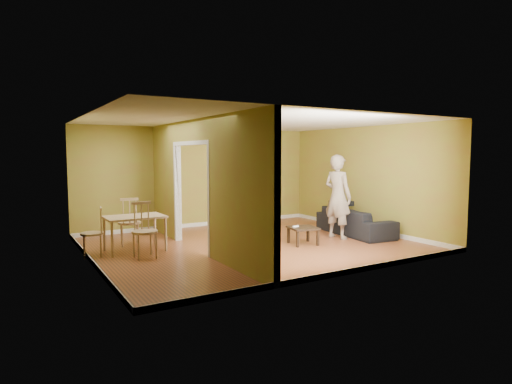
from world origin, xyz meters
TOP-DOWN VIEW (x-y plane):
  - room_shell at (0.00, 0.00)m, footprint 6.50×6.50m
  - partition at (-1.20, 0.00)m, footprint 0.22×5.50m
  - wall_speaker at (1.50, 2.69)m, footprint 0.10×0.10m
  - sofa at (2.70, -0.24)m, footprint 2.25×1.17m
  - person at (2.02, -0.38)m, footprint 0.92×0.78m
  - bookshelf at (0.87, 2.61)m, footprint 0.88×0.38m
  - paper_box_navy_a at (0.89, 2.56)m, footprint 0.46×0.30m
  - paper_box_teal at (0.81, 2.56)m, footprint 0.42×0.27m
  - paper_box_navy_b at (0.86, 2.56)m, footprint 0.44×0.28m
  - paper_box_navy_c at (0.88, 2.56)m, footprint 0.39×0.26m
  - coffee_table at (0.94, -0.52)m, footprint 0.56×0.56m
  - game_controller at (0.81, -0.43)m, footprint 0.14×0.04m
  - dining_table at (-2.31, 0.68)m, footprint 1.13×0.75m
  - chair_left at (-3.12, 0.63)m, footprint 0.49×0.49m
  - chair_near at (-2.30, 0.03)m, footprint 0.48×0.48m
  - chair_far at (-2.26, 1.28)m, footprint 0.55×0.55m

SIDE VIEW (x-z plane):
  - coffee_table at x=0.94m, z-range 0.13..0.50m
  - game_controller at x=0.81m, z-range 0.37..0.40m
  - sofa at x=2.70m, z-range 0.00..0.82m
  - chair_left at x=-3.12m, z-range 0.00..0.93m
  - chair_far at x=-2.26m, z-range 0.00..1.02m
  - chair_near at x=-2.30m, z-range 0.00..1.04m
  - paper_box_navy_a at x=0.89m, z-range 0.44..0.67m
  - dining_table at x=-2.31m, z-range 0.27..0.98m
  - paper_box_teal at x=0.81m, z-range 0.85..1.06m
  - bookshelf at x=0.87m, z-range 0.00..2.08m
  - person at x=2.02m, z-range 0.00..2.24m
  - room_shell at x=0.00m, z-range -1.95..4.55m
  - partition at x=-1.20m, z-range 0.00..2.60m
  - paper_box_navy_b at x=0.86m, z-range 1.26..1.48m
  - paper_box_navy_c at x=0.88m, z-range 1.46..1.66m
  - wall_speaker at x=1.50m, z-range 1.85..1.95m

